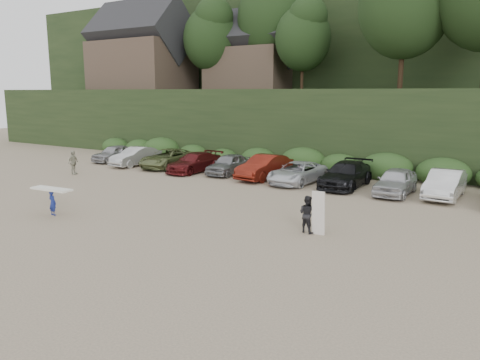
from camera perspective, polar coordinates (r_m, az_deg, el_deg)
The scene contains 6 objects.
ground at distance 21.91m, azimuth -3.55°, elevation -4.66°, with size 120.00×120.00×0.00m, color tan.
hillside_backdrop at distance 54.82m, azimuth 19.34°, elevation 15.83°, with size 90.00×41.50×28.00m.
parked_cars at distance 29.42m, azimuth 11.57°, elevation 0.61°, with size 39.71×5.86×1.60m.
distant_walker at distance 35.17m, azimuth -19.66°, elevation 2.02°, with size 1.01×0.42×1.72m, color #9A9882.
child_surfer at distance 23.89m, azimuth -21.93°, elevation -1.92°, with size 2.24×0.81×1.32m.
adult_surfer at distance 19.68m, azimuth 8.32°, elevation -4.12°, with size 1.26×0.75×1.86m.
Camera 1 is at (12.32, -17.16, 5.81)m, focal length 35.00 mm.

